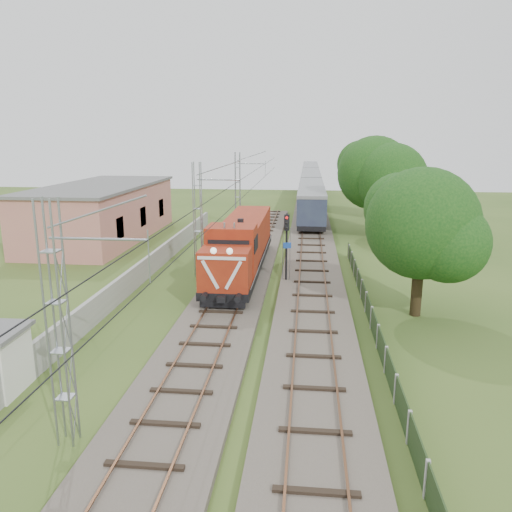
# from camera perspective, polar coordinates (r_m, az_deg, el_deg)

# --- Properties ---
(ground) EXTENTS (140.00, 140.00, 0.00)m
(ground) POSITION_cam_1_polar(r_m,az_deg,el_deg) (24.25, -5.54, -10.14)
(ground) COLOR #364F1D
(ground) RESTS_ON ground
(track_main) EXTENTS (4.20, 70.00, 0.45)m
(track_main) POSITION_cam_1_polar(r_m,az_deg,el_deg) (30.62, -2.97, -4.59)
(track_main) COLOR #6B6054
(track_main) RESTS_ON ground
(track_side) EXTENTS (4.20, 80.00, 0.45)m
(track_side) POSITION_cam_1_polar(r_m,az_deg,el_deg) (42.81, 6.35, 0.64)
(track_side) COLOR #6B6054
(track_side) RESTS_ON ground
(catenary) EXTENTS (3.31, 70.00, 8.00)m
(catenary) POSITION_cam_1_polar(r_m,az_deg,el_deg) (35.02, -6.57, 4.18)
(catenary) COLOR gray
(catenary) RESTS_ON ground
(boundary_wall) EXTENTS (0.25, 40.00, 1.50)m
(boundary_wall) POSITION_cam_1_polar(r_m,az_deg,el_deg) (36.62, -11.87, -0.89)
(boundary_wall) COLOR #9E9E99
(boundary_wall) RESTS_ON ground
(station_building) EXTENTS (8.40, 20.40, 5.22)m
(station_building) POSITION_cam_1_polar(r_m,az_deg,el_deg) (50.24, -17.13, 4.89)
(station_building) COLOR tan
(station_building) RESTS_ON ground
(fence) EXTENTS (0.12, 32.00, 1.20)m
(fence) POSITION_cam_1_polar(r_m,az_deg,el_deg) (26.59, 13.06, -6.87)
(fence) COLOR black
(fence) RESTS_ON ground
(locomotive) EXTENTS (2.96, 16.91, 4.29)m
(locomotive) POSITION_cam_1_polar(r_m,az_deg,el_deg) (35.29, -1.66, 1.31)
(locomotive) COLOR black
(locomotive) RESTS_ON ground
(coach_rake) EXTENTS (2.97, 66.15, 3.43)m
(coach_rake) POSITION_cam_1_polar(r_m,az_deg,el_deg) (81.39, 6.27, 8.43)
(coach_rake) COLOR black
(coach_rake) RESTS_ON ground
(signal_post) EXTENTS (0.53, 0.41, 4.79)m
(signal_post) POSITION_cam_1_polar(r_m,az_deg,el_deg) (32.85, 3.52, 2.27)
(signal_post) COLOR black
(signal_post) RESTS_ON ground
(tree_a) EXTENTS (6.31, 6.01, 8.18)m
(tree_a) POSITION_cam_1_polar(r_m,az_deg,el_deg) (28.08, 18.59, 3.38)
(tree_a) COLOR #322714
(tree_a) RESTS_ON ground
(tree_b) EXTENTS (7.04, 6.70, 9.12)m
(tree_b) POSITION_cam_1_polar(r_m,az_deg,el_deg) (48.93, 15.27, 8.40)
(tree_b) COLOR #322714
(tree_b) RESTS_ON ground
(tree_c) EXTENTS (7.52, 7.16, 9.75)m
(tree_c) POSITION_cam_1_polar(r_m,az_deg,el_deg) (50.53, 13.49, 9.11)
(tree_c) COLOR #322714
(tree_c) RESTS_ON ground
(tree_d) EXTENTS (6.46, 6.15, 8.37)m
(tree_d) POSITION_cam_1_polar(r_m,az_deg,el_deg) (60.96, 15.46, 8.89)
(tree_d) COLOR #322714
(tree_d) RESTS_ON ground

